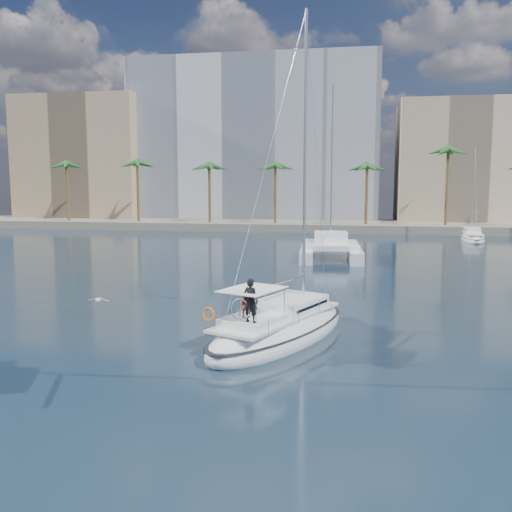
# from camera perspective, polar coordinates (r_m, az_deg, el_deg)

# --- Properties ---
(ground) EXTENTS (160.00, 160.00, 0.00)m
(ground) POSITION_cam_1_polar(r_m,az_deg,el_deg) (28.96, -1.77, -7.18)
(ground) COLOR black
(ground) RESTS_ON ground
(quay) EXTENTS (120.00, 14.00, 1.20)m
(quay) POSITION_cam_1_polar(r_m,az_deg,el_deg) (88.86, 6.36, 3.04)
(quay) COLOR gray
(quay) RESTS_ON ground
(building_modern) EXTENTS (42.00, 16.00, 28.00)m
(building_modern) POSITION_cam_1_polar(r_m,az_deg,el_deg) (102.20, 0.07, 11.17)
(building_modern) COLOR silver
(building_modern) RESTS_ON ground
(building_tan_left) EXTENTS (22.00, 14.00, 22.00)m
(building_tan_left) POSITION_cam_1_polar(r_m,az_deg,el_deg) (107.68, -16.45, 9.08)
(building_tan_left) COLOR tan
(building_tan_left) RESTS_ON ground
(building_beige) EXTENTS (20.00, 14.00, 20.00)m
(building_beige) POSITION_cam_1_polar(r_m,az_deg,el_deg) (98.79, 19.79, 8.55)
(building_beige) COLOR beige
(building_beige) RESTS_ON ground
(palm_left) EXTENTS (3.60, 3.60, 12.30)m
(palm_left) POSITION_cam_1_polar(r_m,az_deg,el_deg) (93.38, -15.30, 8.98)
(palm_left) COLOR brown
(palm_left) RESTS_ON ground
(palm_centre) EXTENTS (3.60, 3.60, 12.30)m
(palm_centre) POSITION_cam_1_polar(r_m,az_deg,el_deg) (84.67, 6.27, 9.39)
(palm_centre) COLOR brown
(palm_centre) RESTS_ON ground
(main_sloop) EXTENTS (7.33, 11.30, 16.05)m
(main_sloop) POSITION_cam_1_polar(r_m,az_deg,el_deg) (26.64, 2.42, -7.34)
(main_sloop) COLOR white
(main_sloop) RESTS_ON ground
(catamaran) EXTENTS (6.39, 11.72, 16.69)m
(catamaran) POSITION_cam_1_polar(r_m,az_deg,el_deg) (55.55, 7.48, 0.98)
(catamaran) COLOR white
(catamaran) RESTS_ON ground
(seagull) EXTENTS (1.19, 0.51, 0.22)m
(seagull) POSITION_cam_1_polar(r_m,az_deg,el_deg) (31.53, -15.46, -4.25)
(seagull) COLOR silver
(seagull) RESTS_ON ground
(moored_yacht_a) EXTENTS (3.37, 9.52, 11.90)m
(moored_yacht_a) POSITION_cam_1_polar(r_m,az_deg,el_deg) (76.11, 20.83, 1.43)
(moored_yacht_a) COLOR white
(moored_yacht_a) RESTS_ON ground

